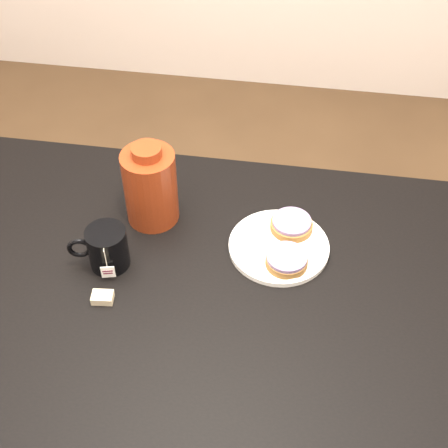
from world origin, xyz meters
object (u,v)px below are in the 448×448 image
Objects in this scene: mug at (107,248)px; bagel_package at (150,186)px; table at (194,314)px; plate at (279,246)px; teabag_pouch at (103,297)px; bagel_back at (291,224)px; bagel_front at (287,260)px.

mug is 0.18m from bagel_package.
plate is (0.17, 0.15, 0.09)m from table.
teabag_pouch is (-0.36, -0.21, 0.00)m from plate.
teabag_pouch is (-0.38, -0.26, -0.02)m from bagel_back.
table is 6.68× the size of bagel_package.
bagel_back is at bearing 47.08° from table.
bagel_back is at bearing 8.28° from mug.
bagel_back is at bearing -0.48° from bagel_package.
bagel_front is 0.63× the size of bagel_package.
bagel_back is 0.11m from bagel_front.
plate is 0.41m from teabag_pouch.
teabag_pouch is (-0.18, -0.05, 0.09)m from table.
bagel_front is at bearing 26.83° from table.
table is 0.24m from bagel_front.
bagel_package is (-0.33, 0.00, 0.07)m from bagel_back.
plate is 0.33m from bagel_package.
table is 0.31m from bagel_package.
mug is (-0.39, -0.16, 0.02)m from bagel_back.
mug is 3.12× the size of teabag_pouch.
bagel_back is at bearing 34.74° from teabag_pouch.
bagel_front is at bearing 21.81° from teabag_pouch.
table is at bearing 16.15° from teabag_pouch.
bagel_front is 2.94× the size of teabag_pouch.
bagel_back is 0.60× the size of bagel_package.
mug is at bearing -164.58° from plate.
bagel_package is (0.06, 0.16, 0.05)m from mug.
mug is 0.11m from teabag_pouch.
mug reaches higher than plate.
bagel_package is at bearing 169.05° from plate.
bagel_back is 0.43m from mug.
teabag_pouch is 0.28m from bagel_package.
bagel_front is at bearing -68.81° from plate.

